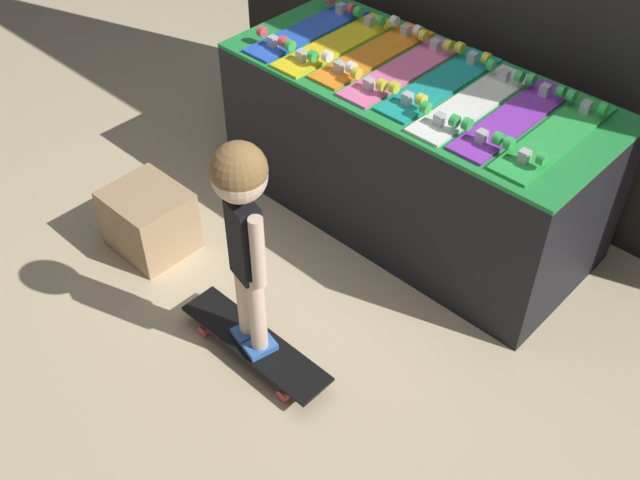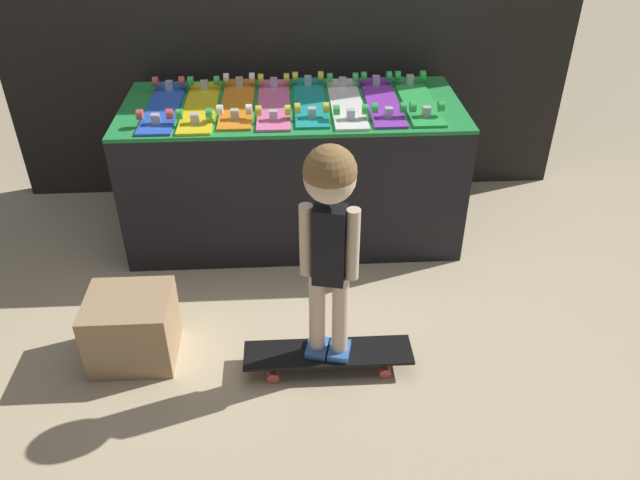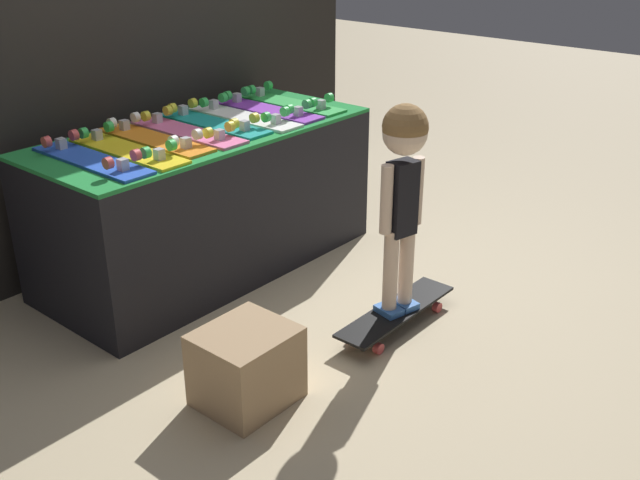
{
  "view_description": "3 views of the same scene",
  "coord_description": "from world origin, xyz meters",
  "px_view_note": "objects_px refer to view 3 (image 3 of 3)",
  "views": [
    {
      "loc": [
        1.72,
        -1.93,
        2.54
      ],
      "look_at": [
        0.15,
        -0.27,
        0.44
      ],
      "focal_mm": 42.0,
      "sensor_mm": 36.0,
      "label": 1
    },
    {
      "loc": [
        -0.03,
        -2.68,
        2.05
      ],
      "look_at": [
        0.11,
        -0.17,
        0.38
      ],
      "focal_mm": 35.0,
      "sensor_mm": 36.0,
      "label": 2
    },
    {
      "loc": [
        -2.51,
        -2.38,
        1.88
      ],
      "look_at": [
        0.0,
        -0.26,
        0.39
      ],
      "focal_mm": 42.0,
      "sensor_mm": 36.0,
      "label": 3
    }
  ],
  "objects_px": {
    "skateboard_white_on_rack": "(244,115)",
    "skateboard_pink_on_rack": "(188,130)",
    "skateboard_orange_on_rack": "(154,138)",
    "child": "(403,171)",
    "skateboard_yellow_on_rack": "(127,149)",
    "skateboard_green_on_rack": "(290,102)",
    "skateboard_on_floor": "(396,313)",
    "skateboard_purple_on_rack": "(267,108)",
    "storage_box": "(246,366)",
    "skateboard_teal_on_rack": "(213,122)",
    "skateboard_blue_on_rack": "(91,158)"
  },
  "relations": [
    {
      "from": "skateboard_pink_on_rack",
      "to": "skateboard_yellow_on_rack",
      "type": "bearing_deg",
      "value": -176.75
    },
    {
      "from": "skateboard_purple_on_rack",
      "to": "skateboard_green_on_rack",
      "type": "xyz_separation_m",
      "value": [
        0.2,
        0.0,
        0.0
      ]
    },
    {
      "from": "skateboard_yellow_on_rack",
      "to": "skateboard_purple_on_rack",
      "type": "distance_m",
      "value": 0.98
    },
    {
      "from": "storage_box",
      "to": "skateboard_blue_on_rack",
      "type": "bearing_deg",
      "value": 86.05
    },
    {
      "from": "skateboard_purple_on_rack",
      "to": "skateboard_yellow_on_rack",
      "type": "bearing_deg",
      "value": -178.55
    },
    {
      "from": "skateboard_yellow_on_rack",
      "to": "skateboard_orange_on_rack",
      "type": "distance_m",
      "value": 0.2
    },
    {
      "from": "skateboard_pink_on_rack",
      "to": "skateboard_green_on_rack",
      "type": "bearing_deg",
      "value": 0.32
    },
    {
      "from": "skateboard_orange_on_rack",
      "to": "skateboard_white_on_rack",
      "type": "xyz_separation_m",
      "value": [
        0.59,
        -0.03,
        0.0
      ]
    },
    {
      "from": "skateboard_blue_on_rack",
      "to": "skateboard_white_on_rack",
      "type": "distance_m",
      "value": 0.98
    },
    {
      "from": "child",
      "to": "skateboard_blue_on_rack",
      "type": "bearing_deg",
      "value": 137.4
    },
    {
      "from": "skateboard_teal_on_rack",
      "to": "skateboard_purple_on_rack",
      "type": "bearing_deg",
      "value": -2.88
    },
    {
      "from": "skateboard_white_on_rack",
      "to": "skateboard_on_floor",
      "type": "height_order",
      "value": "skateboard_white_on_rack"
    },
    {
      "from": "skateboard_yellow_on_rack",
      "to": "skateboard_teal_on_rack",
      "type": "height_order",
      "value": "same"
    },
    {
      "from": "skateboard_purple_on_rack",
      "to": "skateboard_green_on_rack",
      "type": "height_order",
      "value": "same"
    },
    {
      "from": "skateboard_blue_on_rack",
      "to": "skateboard_yellow_on_rack",
      "type": "xyz_separation_m",
      "value": [
        0.2,
        -0.01,
        0.0
      ]
    },
    {
      "from": "skateboard_white_on_rack",
      "to": "skateboard_pink_on_rack",
      "type": "bearing_deg",
      "value": 178.14
    },
    {
      "from": "skateboard_purple_on_rack",
      "to": "skateboard_white_on_rack",
      "type": "bearing_deg",
      "value": -175.52
    },
    {
      "from": "skateboard_pink_on_rack",
      "to": "skateboard_blue_on_rack",
      "type": "bearing_deg",
      "value": -178.37
    },
    {
      "from": "skateboard_yellow_on_rack",
      "to": "skateboard_white_on_rack",
      "type": "bearing_deg",
      "value": 0.69
    },
    {
      "from": "skateboard_blue_on_rack",
      "to": "skateboard_on_floor",
      "type": "height_order",
      "value": "skateboard_blue_on_rack"
    },
    {
      "from": "skateboard_purple_on_rack",
      "to": "storage_box",
      "type": "distance_m",
      "value": 1.76
    },
    {
      "from": "skateboard_green_on_rack",
      "to": "skateboard_pink_on_rack",
      "type": "bearing_deg",
      "value": -179.68
    },
    {
      "from": "skateboard_purple_on_rack",
      "to": "skateboard_on_floor",
      "type": "height_order",
      "value": "skateboard_purple_on_rack"
    },
    {
      "from": "skateboard_blue_on_rack",
      "to": "storage_box",
      "type": "height_order",
      "value": "skateboard_blue_on_rack"
    },
    {
      "from": "skateboard_yellow_on_rack",
      "to": "skateboard_green_on_rack",
      "type": "xyz_separation_m",
      "value": [
        1.18,
        0.03,
        0.0
      ]
    },
    {
      "from": "skateboard_blue_on_rack",
      "to": "skateboard_purple_on_rack",
      "type": "height_order",
      "value": "same"
    },
    {
      "from": "skateboard_blue_on_rack",
      "to": "skateboard_teal_on_rack",
      "type": "xyz_separation_m",
      "value": [
        0.79,
        0.04,
        0.0
      ]
    },
    {
      "from": "skateboard_purple_on_rack",
      "to": "storage_box",
      "type": "bearing_deg",
      "value": -139.63
    },
    {
      "from": "skateboard_blue_on_rack",
      "to": "skateboard_orange_on_rack",
      "type": "distance_m",
      "value": 0.39
    },
    {
      "from": "skateboard_teal_on_rack",
      "to": "skateboard_on_floor",
      "type": "relative_size",
      "value": 0.97
    },
    {
      "from": "skateboard_green_on_rack",
      "to": "child",
      "type": "bearing_deg",
      "value": -115.35
    },
    {
      "from": "skateboard_pink_on_rack",
      "to": "skateboard_on_floor",
      "type": "relative_size",
      "value": 0.97
    },
    {
      "from": "skateboard_on_floor",
      "to": "storage_box",
      "type": "bearing_deg",
      "value": 171.59
    },
    {
      "from": "skateboard_blue_on_rack",
      "to": "skateboard_purple_on_rack",
      "type": "relative_size",
      "value": 1.0
    },
    {
      "from": "skateboard_blue_on_rack",
      "to": "skateboard_yellow_on_rack",
      "type": "bearing_deg",
      "value": -1.62
    },
    {
      "from": "skateboard_yellow_on_rack",
      "to": "skateboard_teal_on_rack",
      "type": "relative_size",
      "value": 1.0
    },
    {
      "from": "storage_box",
      "to": "skateboard_teal_on_rack",
      "type": "bearing_deg",
      "value": 51.62
    },
    {
      "from": "skateboard_yellow_on_rack",
      "to": "skateboard_white_on_rack",
      "type": "relative_size",
      "value": 1.0
    },
    {
      "from": "skateboard_yellow_on_rack",
      "to": "child",
      "type": "relative_size",
      "value": 0.73
    },
    {
      "from": "skateboard_green_on_rack",
      "to": "skateboard_on_floor",
      "type": "height_order",
      "value": "skateboard_green_on_rack"
    },
    {
      "from": "skateboard_purple_on_rack",
      "to": "skateboard_pink_on_rack",
      "type": "bearing_deg",
      "value": -179.75
    },
    {
      "from": "skateboard_white_on_rack",
      "to": "child",
      "type": "bearing_deg",
      "value": -98.38
    },
    {
      "from": "skateboard_white_on_rack",
      "to": "skateboard_blue_on_rack",
      "type": "bearing_deg",
      "value": -179.77
    },
    {
      "from": "skateboard_pink_on_rack",
      "to": "child",
      "type": "xyz_separation_m",
      "value": [
        0.22,
        -1.19,
        -0.01
      ]
    },
    {
      "from": "skateboard_teal_on_rack",
      "to": "storage_box",
      "type": "height_order",
      "value": "skateboard_teal_on_rack"
    },
    {
      "from": "skateboard_yellow_on_rack",
      "to": "skateboard_pink_on_rack",
      "type": "relative_size",
      "value": 1.0
    },
    {
      "from": "skateboard_pink_on_rack",
      "to": "child",
      "type": "relative_size",
      "value": 0.73
    },
    {
      "from": "skateboard_orange_on_rack",
      "to": "skateboard_green_on_rack",
      "type": "distance_m",
      "value": 0.98
    },
    {
      "from": "skateboard_orange_on_rack",
      "to": "skateboard_on_floor",
      "type": "xyz_separation_m",
      "value": [
        0.42,
        -1.21,
        -0.73
      ]
    },
    {
      "from": "skateboard_purple_on_rack",
      "to": "skateboard_teal_on_rack",
      "type": "bearing_deg",
      "value": 177.12
    }
  ]
}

